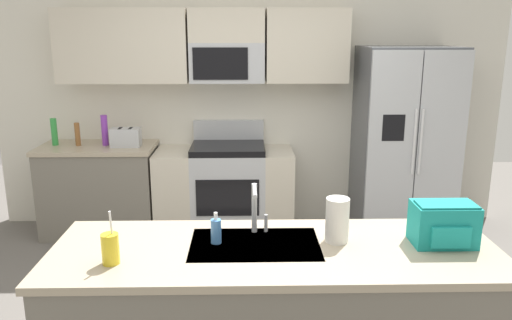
{
  "coord_description": "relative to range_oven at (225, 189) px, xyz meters",
  "views": [
    {
      "loc": [
        -0.05,
        -3.08,
        1.99
      ],
      "look_at": [
        0.03,
        0.6,
        1.05
      ],
      "focal_mm": 35.51,
      "sensor_mm": 36.0,
      "label": 1
    }
  ],
  "objects": [
    {
      "name": "bottle_green",
      "position": [
        -1.66,
        0.02,
        0.59
      ],
      "size": [
        0.06,
        0.06,
        0.27
      ],
      "primitive_type": "cylinder",
      "color": "green",
      "rests_on": "back_counter"
    },
    {
      "name": "back_counter",
      "position": [
        -1.25,
        -0.0,
        0.01
      ],
      "size": [
        1.12,
        0.63,
        0.9
      ],
      "color": "slate",
      "rests_on": "ground"
    },
    {
      "name": "toaster",
      "position": [
        -0.95,
        -0.05,
        0.55
      ],
      "size": [
        0.28,
        0.16,
        0.18
      ],
      "color": "#B7BABF",
      "rests_on": "back_counter"
    },
    {
      "name": "drink_cup_yellow",
      "position": [
        -0.44,
        -2.62,
        0.53
      ],
      "size": [
        0.08,
        0.08,
        0.27
      ],
      "color": "yellow",
      "rests_on": "island_counter"
    },
    {
      "name": "paper_towel_roll",
      "position": [
        0.69,
        -2.38,
        0.58
      ],
      "size": [
        0.12,
        0.12,
        0.24
      ],
      "primitive_type": "cylinder",
      "color": "white",
      "rests_on": "island_counter"
    },
    {
      "name": "range_oven",
      "position": [
        0.0,
        0.0,
        0.0
      ],
      "size": [
        1.36,
        0.61,
        1.1
      ],
      "color": "#B7BABF",
      "rests_on": "ground"
    },
    {
      "name": "pepper_mill",
      "position": [
        -1.43,
        -0.0,
        0.57
      ],
      "size": [
        0.05,
        0.05,
        0.23
      ],
      "primitive_type": "cylinder",
      "color": "brown",
      "rests_on": "back_counter"
    },
    {
      "name": "backpack",
      "position": [
        1.24,
        -2.43,
        0.57
      ],
      "size": [
        0.32,
        0.22,
        0.23
      ],
      "color": "teal",
      "rests_on": "island_counter"
    },
    {
      "name": "sink_faucet",
      "position": [
        0.27,
        -2.26,
        0.62
      ],
      "size": [
        0.08,
        0.21,
        0.28
      ],
      "color": "#B7BABF",
      "rests_on": "island_counter"
    },
    {
      "name": "bottle_purple",
      "position": [
        -1.16,
        0.01,
        0.61
      ],
      "size": [
        0.06,
        0.06,
        0.3
      ],
      "primitive_type": "cylinder",
      "color": "purple",
      "rests_on": "back_counter"
    },
    {
      "name": "soap_dispenser",
      "position": [
        0.05,
        -2.39,
        0.53
      ],
      "size": [
        0.06,
        0.06,
        0.17
      ],
      "color": "#4C8CD8",
      "rests_on": "island_counter"
    },
    {
      "name": "refrigerator",
      "position": [
        1.76,
        -0.07,
        0.48
      ],
      "size": [
        0.9,
        0.76,
        1.85
      ],
      "color": "#4C4F54",
      "rests_on": "ground"
    },
    {
      "name": "kitchen_wall_unit",
      "position": [
        0.12,
        0.28,
        1.03
      ],
      "size": [
        5.2,
        0.43,
        2.6
      ],
      "color": "silver",
      "rests_on": "ground"
    }
  ]
}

